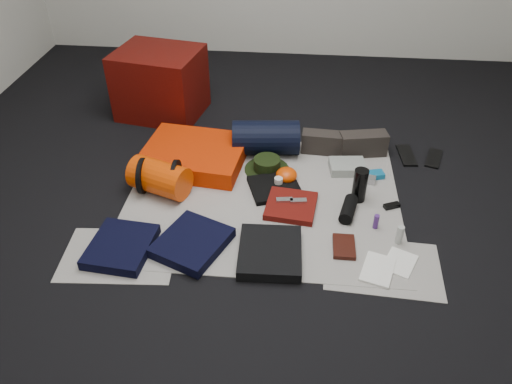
# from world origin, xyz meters

# --- Properties ---
(floor) EXTENTS (4.50, 4.50, 0.02)m
(floor) POSITION_xyz_m (0.00, 0.00, -0.01)
(floor) COLOR black
(floor) RESTS_ON ground
(newspaper_mat) EXTENTS (1.60, 1.30, 0.01)m
(newspaper_mat) POSITION_xyz_m (0.00, 0.00, 0.00)
(newspaper_mat) COLOR #B2ADA4
(newspaper_mat) RESTS_ON floor
(newspaper_sheet_front_left) EXTENTS (0.61, 0.44, 0.00)m
(newspaper_sheet_front_left) POSITION_xyz_m (-0.70, -0.55, 0.00)
(newspaper_sheet_front_left) COLOR #B2ADA4
(newspaper_sheet_front_left) RESTS_ON floor
(newspaper_sheet_front_right) EXTENTS (0.60, 0.43, 0.00)m
(newspaper_sheet_front_right) POSITION_xyz_m (0.65, -0.50, 0.00)
(newspaper_sheet_front_right) COLOR #B2ADA4
(newspaper_sheet_front_right) RESTS_ON floor
(red_cabinet) EXTENTS (0.66, 0.59, 0.49)m
(red_cabinet) POSITION_xyz_m (-0.85, 0.99, 0.24)
(red_cabinet) COLOR #4D0A05
(red_cabinet) RESTS_ON floor
(sleeping_pad) EXTENTS (0.68, 0.58, 0.11)m
(sleeping_pad) POSITION_xyz_m (-0.48, 0.33, 0.06)
(sleeping_pad) COLOR red
(sleeping_pad) RESTS_ON newspaper_mat
(stuff_sack) EXTENTS (0.39, 0.31, 0.20)m
(stuff_sack) POSITION_xyz_m (-0.62, 0.00, 0.11)
(stuff_sack) COLOR #CD3903
(stuff_sack) RESTS_ON newspaper_mat
(sack_strap_left) EXTENTS (0.02, 0.22, 0.22)m
(sack_strap_left) POSITION_xyz_m (-0.72, 0.00, 0.11)
(sack_strap_left) COLOR black
(sack_strap_left) RESTS_ON newspaper_mat
(sack_strap_right) EXTENTS (0.02, 0.22, 0.22)m
(sack_strap_right) POSITION_xyz_m (-0.52, 0.00, 0.11)
(sack_strap_right) COLOR black
(sack_strap_right) RESTS_ON newspaper_mat
(navy_duffel) EXTENTS (0.46, 0.27, 0.23)m
(navy_duffel) POSITION_xyz_m (-0.02, 0.49, 0.12)
(navy_duffel) COLOR black
(navy_duffel) RESTS_ON newspaper_mat
(boonie_brim) EXTENTS (0.29, 0.29, 0.01)m
(boonie_brim) POSITION_xyz_m (0.00, 0.29, 0.01)
(boonie_brim) COLOR black
(boonie_brim) RESTS_ON newspaper_mat
(boonie_crown) EXTENTS (0.17, 0.17, 0.07)m
(boonie_crown) POSITION_xyz_m (0.00, 0.29, 0.05)
(boonie_crown) COLOR black
(boonie_crown) RESTS_ON boonie_brim
(hiking_boot_left) EXTENTS (0.29, 0.12, 0.14)m
(hiking_boot_left) POSITION_xyz_m (0.36, 0.54, 0.08)
(hiking_boot_left) COLOR #2B2521
(hiking_boot_left) RESTS_ON newspaper_mat
(hiking_boot_right) EXTENTS (0.32, 0.17, 0.15)m
(hiking_boot_right) POSITION_xyz_m (0.62, 0.54, 0.08)
(hiking_boot_right) COLOR #2B2521
(hiking_boot_right) RESTS_ON newspaper_mat
(flip_flop_left) EXTENTS (0.11, 0.26, 0.01)m
(flip_flop_left) POSITION_xyz_m (0.92, 0.55, 0.01)
(flip_flop_left) COLOR black
(flip_flop_left) RESTS_ON floor
(flip_flop_right) EXTENTS (0.15, 0.25, 0.01)m
(flip_flop_right) POSITION_xyz_m (1.09, 0.53, 0.01)
(flip_flop_right) COLOR black
(flip_flop_right) RESTS_ON floor
(trousers_navy_a) EXTENTS (0.34, 0.38, 0.05)m
(trousers_navy_a) POSITION_xyz_m (-0.70, -0.52, 0.03)
(trousers_navy_a) COLOR black
(trousers_navy_a) RESTS_ON newspaper_mat
(trousers_navy_b) EXTENTS (0.44, 0.46, 0.06)m
(trousers_navy_b) POSITION_xyz_m (-0.33, -0.45, 0.03)
(trousers_navy_b) COLOR black
(trousers_navy_b) RESTS_ON newspaper_mat
(trousers_charcoal) EXTENTS (0.33, 0.38, 0.06)m
(trousers_charcoal) POSITION_xyz_m (0.08, -0.49, 0.03)
(trousers_charcoal) COLOR black
(trousers_charcoal) RESTS_ON newspaper_mat
(black_tshirt) EXTENTS (0.36, 0.35, 0.03)m
(black_tshirt) POSITION_xyz_m (0.06, 0.09, 0.02)
(black_tshirt) COLOR black
(black_tshirt) RESTS_ON newspaper_mat
(red_shirt) EXTENTS (0.31, 0.31, 0.04)m
(red_shirt) POSITION_xyz_m (0.17, -0.09, 0.02)
(red_shirt) COLOR #570E09
(red_shirt) RESTS_ON newspaper_mat
(orange_stuff_sack) EXTENTS (0.16, 0.16, 0.09)m
(orange_stuff_sack) POSITION_xyz_m (0.13, 0.18, 0.05)
(orange_stuff_sack) COLOR #CD3903
(orange_stuff_sack) RESTS_ON newspaper_mat
(first_aid_pouch) EXTENTS (0.24, 0.19, 0.06)m
(first_aid_pouch) POSITION_xyz_m (0.51, 0.33, 0.03)
(first_aid_pouch) COLOR gray
(first_aid_pouch) RESTS_ON newspaper_mat
(water_bottle) EXTENTS (0.10, 0.10, 0.21)m
(water_bottle) POSITION_xyz_m (0.56, 0.04, 0.11)
(water_bottle) COLOR black
(water_bottle) RESTS_ON newspaper_mat
(speaker) EXTENTS (0.12, 0.21, 0.08)m
(speaker) POSITION_xyz_m (0.49, -0.11, 0.04)
(speaker) COLOR black
(speaker) RESTS_ON newspaper_mat
(compact_camera) EXTENTS (0.11, 0.08, 0.04)m
(compact_camera) POSITION_xyz_m (0.63, 0.22, 0.03)
(compact_camera) COLOR #ADADB2
(compact_camera) RESTS_ON newspaper_mat
(cyan_case) EXTENTS (0.12, 0.09, 0.03)m
(cyan_case) POSITION_xyz_m (0.68, 0.28, 0.02)
(cyan_case) COLOR #0D5C87
(cyan_case) RESTS_ON newspaper_mat
(toiletry_purple) EXTENTS (0.03, 0.03, 0.09)m
(toiletry_purple) POSITION_xyz_m (0.64, -0.21, 0.05)
(toiletry_purple) COLOR #47226E
(toiletry_purple) RESTS_ON newspaper_mat
(toiletry_clear) EXTENTS (0.04, 0.04, 0.11)m
(toiletry_clear) POSITION_xyz_m (0.75, -0.32, 0.06)
(toiletry_clear) COLOR #9FA29E
(toiletry_clear) RESTS_ON newspaper_mat
(paperback_book) EXTENTS (0.11, 0.18, 0.02)m
(paperback_book) POSITION_xyz_m (0.46, -0.39, 0.02)
(paperback_book) COLOR black
(paperback_book) RESTS_ON newspaper_mat
(map_booklet) EXTENTS (0.20, 0.25, 0.01)m
(map_booklet) POSITION_xyz_m (0.62, -0.53, 0.01)
(map_booklet) COLOR silver
(map_booklet) RESTS_ON newspaper_mat
(map_printout) EXTENTS (0.21, 0.23, 0.01)m
(map_printout) POSITION_xyz_m (0.74, -0.47, 0.01)
(map_printout) COLOR silver
(map_printout) RESTS_ON newspaper_mat
(sunglasses) EXTENTS (0.10, 0.07, 0.02)m
(sunglasses) POSITION_xyz_m (0.75, -0.02, 0.02)
(sunglasses) COLOR black
(sunglasses) RESTS_ON newspaper_mat
(key_cluster) EXTENTS (0.09, 0.09, 0.01)m
(key_cluster) POSITION_xyz_m (-0.70, -0.55, 0.01)
(key_cluster) COLOR #ADADB2
(key_cluster) RESTS_ON newspaper_mat
(tape_roll) EXTENTS (0.05, 0.05, 0.03)m
(tape_roll) POSITION_xyz_m (0.08, 0.12, 0.05)
(tape_roll) COLOR beige
(tape_roll) RESTS_ON black_tshirt
(energy_bar_a) EXTENTS (0.10, 0.05, 0.01)m
(energy_bar_a) POSITION_xyz_m (0.13, -0.07, 0.05)
(energy_bar_a) COLOR #ADADB2
(energy_bar_a) RESTS_ON red_shirt
(energy_bar_b) EXTENTS (0.10, 0.05, 0.01)m
(energy_bar_b) POSITION_xyz_m (0.21, -0.07, 0.05)
(energy_bar_b) COLOR #ADADB2
(energy_bar_b) RESTS_ON red_shirt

